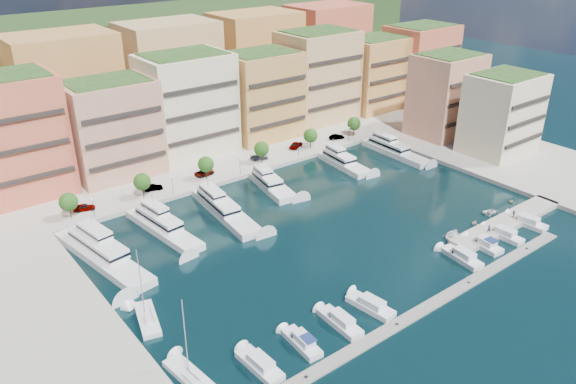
% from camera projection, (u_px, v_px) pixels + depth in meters
% --- Properties ---
extents(ground, '(400.00, 400.00, 0.00)m').
position_uv_depth(ground, '(326.00, 227.00, 113.85)').
color(ground, black).
rests_on(ground, ground).
extents(north_quay, '(220.00, 64.00, 2.00)m').
position_uv_depth(north_quay, '(180.00, 142.00, 157.95)').
color(north_quay, '#9E998E').
rests_on(north_quay, ground).
extents(east_quay, '(34.00, 76.00, 2.00)m').
position_uv_depth(east_quay, '(530.00, 166.00, 142.53)').
color(east_quay, '#9E998E').
rests_on(east_quay, ground).
extents(hillside, '(240.00, 40.00, 58.00)m').
position_uv_depth(hillside, '(113.00, 103.00, 192.09)').
color(hillside, '#1E3917').
rests_on(hillside, ground).
extents(south_pontoon, '(72.00, 2.20, 0.35)m').
position_uv_depth(south_pontoon, '(434.00, 304.00, 90.86)').
color(south_pontoon, gray).
rests_on(south_pontoon, ground).
extents(finger_pier, '(32.00, 5.00, 2.00)m').
position_uv_depth(finger_pier, '(507.00, 224.00, 114.83)').
color(finger_pier, '#9E998E').
rests_on(finger_pier, ground).
extents(apartment_1, '(20.00, 16.50, 26.80)m').
position_uv_depth(apartment_1, '(13.00, 137.00, 120.26)').
color(apartment_1, '#D15445').
rests_on(apartment_1, north_quay).
extents(apartment_2, '(20.00, 15.50, 22.80)m').
position_uv_depth(apartment_2, '(112.00, 128.00, 131.34)').
color(apartment_2, tan).
rests_on(apartment_2, north_quay).
extents(apartment_3, '(22.00, 16.50, 25.80)m').
position_uv_depth(apartment_3, '(187.00, 104.00, 143.75)').
color(apartment_3, beige).
rests_on(apartment_3, north_quay).
extents(apartment_4, '(20.00, 15.50, 23.80)m').
position_uv_depth(apartment_4, '(262.00, 95.00, 154.95)').
color(apartment_4, '#D99D51').
rests_on(apartment_4, north_quay).
extents(apartment_5, '(22.00, 16.50, 26.80)m').
position_uv_depth(apartment_5, '(317.00, 76.00, 167.92)').
color(apartment_5, tan).
rests_on(apartment_5, north_quay).
extents(apartment_6, '(20.00, 15.50, 22.80)m').
position_uv_depth(apartment_6, '(373.00, 73.00, 179.55)').
color(apartment_6, '#C78949').
rests_on(apartment_6, north_quay).
extents(apartment_7, '(22.00, 16.50, 24.80)m').
position_uv_depth(apartment_7, '(420.00, 63.00, 188.78)').
color(apartment_7, '#D15445').
rests_on(apartment_7, north_quay).
extents(apartment_east_a, '(18.00, 14.50, 22.80)m').
position_uv_depth(apartment_east_a, '(446.00, 95.00, 157.11)').
color(apartment_east_a, tan).
rests_on(apartment_east_a, east_quay).
extents(apartment_east_b, '(18.00, 14.50, 20.80)m').
position_uv_depth(apartment_east_b, '(502.00, 114.00, 144.74)').
color(apartment_east_b, beige).
rests_on(apartment_east_b, east_quay).
extents(backblock_1, '(26.00, 18.00, 30.00)m').
position_uv_depth(backblock_1, '(67.00, 92.00, 145.71)').
color(backblock_1, '#D99D51').
rests_on(backblock_1, north_quay).
extents(backblock_2, '(26.00, 18.00, 30.00)m').
position_uv_depth(backblock_2, '(171.00, 75.00, 162.33)').
color(backblock_2, tan).
rests_on(backblock_2, north_quay).
extents(backblock_3, '(26.00, 18.00, 30.00)m').
position_uv_depth(backblock_3, '(256.00, 61.00, 178.96)').
color(backblock_3, '#C78949').
rests_on(backblock_3, north_quay).
extents(backblock_4, '(26.00, 18.00, 30.00)m').
position_uv_depth(backblock_4, '(326.00, 49.00, 195.59)').
color(backblock_4, '#D15445').
rests_on(backblock_4, north_quay).
extents(tree_0, '(3.80, 3.80, 5.65)m').
position_uv_depth(tree_0, '(68.00, 202.00, 113.46)').
color(tree_0, '#473323').
rests_on(tree_0, north_quay).
extents(tree_1, '(3.80, 3.80, 5.65)m').
position_uv_depth(tree_1, '(142.00, 182.00, 122.33)').
color(tree_1, '#473323').
rests_on(tree_1, north_quay).
extents(tree_2, '(3.80, 3.80, 5.65)m').
position_uv_depth(tree_2, '(206.00, 164.00, 131.19)').
color(tree_2, '#473323').
rests_on(tree_2, north_quay).
extents(tree_3, '(3.80, 3.80, 5.65)m').
position_uv_depth(tree_3, '(261.00, 149.00, 140.06)').
color(tree_3, '#473323').
rests_on(tree_3, north_quay).
extents(tree_4, '(3.80, 3.80, 5.65)m').
position_uv_depth(tree_4, '(311.00, 136.00, 148.93)').
color(tree_4, '#473323').
rests_on(tree_4, north_quay).
extents(tree_5, '(3.80, 3.80, 5.65)m').
position_uv_depth(tree_5, '(354.00, 124.00, 157.80)').
color(tree_5, '#473323').
rests_on(tree_5, north_quay).
extents(lamppost_0, '(0.30, 0.30, 4.20)m').
position_uv_depth(lamppost_0, '(93.00, 205.00, 114.44)').
color(lamppost_0, black).
rests_on(lamppost_0, north_quay).
extents(lamppost_1, '(0.30, 0.30, 4.20)m').
position_uv_depth(lamppost_1, '(172.00, 182.00, 124.41)').
color(lamppost_1, black).
rests_on(lamppost_1, north_quay).
extents(lamppost_2, '(0.30, 0.30, 4.20)m').
position_uv_depth(lamppost_2, '(240.00, 163.00, 134.39)').
color(lamppost_2, black).
rests_on(lamppost_2, north_quay).
extents(lamppost_3, '(0.30, 0.30, 4.20)m').
position_uv_depth(lamppost_3, '(298.00, 146.00, 144.36)').
color(lamppost_3, black).
rests_on(lamppost_3, north_quay).
extents(lamppost_4, '(0.30, 0.30, 4.20)m').
position_uv_depth(lamppost_4, '(349.00, 132.00, 154.34)').
color(lamppost_4, black).
rests_on(lamppost_4, north_quay).
extents(yacht_0, '(9.10, 27.64, 7.30)m').
position_uv_depth(yacht_0, '(100.00, 253.00, 102.67)').
color(yacht_0, white).
rests_on(yacht_0, ground).
extents(yacht_1, '(6.67, 22.51, 7.30)m').
position_uv_depth(yacht_1, '(162.00, 226.00, 111.76)').
color(yacht_1, white).
rests_on(yacht_1, ground).
extents(yacht_2, '(7.16, 24.50, 7.30)m').
position_uv_depth(yacht_2, '(223.00, 208.00, 118.78)').
color(yacht_2, white).
rests_on(yacht_2, ground).
extents(yacht_3, '(7.46, 16.84, 7.30)m').
position_uv_depth(yacht_3, '(271.00, 184.00, 129.77)').
color(yacht_3, white).
rests_on(yacht_3, ground).
extents(yacht_5, '(6.16, 17.14, 7.30)m').
position_uv_depth(yacht_5, '(342.00, 161.00, 141.99)').
color(yacht_5, white).
rests_on(yacht_5, ground).
extents(yacht_6, '(5.12, 21.78, 7.30)m').
position_uv_depth(yacht_6, '(393.00, 150.00, 149.37)').
color(yacht_6, white).
rests_on(yacht_6, ground).
extents(cruiser_0, '(3.05, 8.16, 2.55)m').
position_uv_depth(cruiser_0, '(260.00, 365.00, 77.41)').
color(cruiser_0, silver).
rests_on(cruiser_0, ground).
extents(cruiser_1, '(2.93, 7.59, 2.66)m').
position_uv_depth(cruiser_1, '(302.00, 343.00, 81.56)').
color(cruiser_1, silver).
rests_on(cruiser_1, ground).
extents(cruiser_2, '(2.93, 8.39, 2.55)m').
position_uv_depth(cruiser_2, '(340.00, 322.00, 85.77)').
color(cruiser_2, silver).
rests_on(cruiser_2, ground).
extents(cruiser_3, '(3.70, 8.51, 2.55)m').
position_uv_depth(cruiser_3, '(371.00, 306.00, 89.42)').
color(cruiser_3, silver).
rests_on(cruiser_3, ground).
extents(cruiser_6, '(3.73, 8.58, 2.55)m').
position_uv_depth(cruiser_6, '(462.00, 257.00, 102.51)').
color(cruiser_6, silver).
rests_on(cruiser_6, ground).
extents(cruiser_7, '(3.45, 7.30, 2.66)m').
position_uv_depth(cruiser_7, '(485.00, 245.00, 106.34)').
color(cruiser_7, silver).
rests_on(cruiser_7, ground).
extents(cruiser_8, '(2.53, 7.97, 2.55)m').
position_uv_depth(cruiser_8, '(504.00, 235.00, 109.85)').
color(cruiser_8, silver).
rests_on(cruiser_8, ground).
extents(cruiser_9, '(3.48, 8.39, 2.55)m').
position_uv_depth(cruiser_9, '(527.00, 222.00, 114.39)').
color(cruiser_9, silver).
rests_on(cruiser_9, ground).
extents(sailboat_1, '(5.02, 9.32, 13.20)m').
position_uv_depth(sailboat_1, '(148.00, 320.00, 86.72)').
color(sailboat_1, white).
rests_on(sailboat_1, ground).
extents(sailboat_0, '(3.83, 9.86, 13.20)m').
position_uv_depth(sailboat_0, '(191.00, 377.00, 75.68)').
color(sailboat_0, white).
rests_on(sailboat_0, ground).
extents(tender_3, '(1.58, 1.39, 0.80)m').
position_uv_depth(tender_3, '(511.00, 201.00, 123.55)').
color(tender_3, beige).
rests_on(tender_3, ground).
extents(tender_2, '(4.50, 3.92, 0.78)m').
position_uv_depth(tender_2, '(491.00, 212.00, 118.88)').
color(tender_2, silver).
rests_on(tender_2, ground).
extents(tender_0, '(5.06, 4.22, 0.90)m').
position_uv_depth(tender_0, '(453.00, 235.00, 110.16)').
color(tender_0, white).
rests_on(tender_0, ground).
extents(tender_1, '(1.89, 1.70, 0.88)m').
position_uv_depth(tender_1, '(474.00, 222.00, 114.65)').
color(tender_1, beige).
rests_on(tender_1, ground).
extents(car_0, '(4.76, 3.10, 1.51)m').
position_uv_depth(car_0, '(84.00, 207.00, 117.91)').
color(car_0, gray).
rests_on(car_0, north_quay).
extents(car_1, '(4.35, 2.57, 1.35)m').
position_uv_depth(car_1, '(154.00, 188.00, 126.87)').
color(car_1, gray).
rests_on(car_1, north_quay).
extents(car_2, '(5.00, 2.44, 1.37)m').
position_uv_depth(car_2, '(205.00, 172.00, 134.51)').
color(car_2, gray).
rests_on(car_2, north_quay).
extents(car_3, '(4.92, 3.42, 1.32)m').
position_uv_depth(car_3, '(259.00, 157.00, 143.39)').
color(car_3, gray).
rests_on(car_3, north_quay).
extents(car_4, '(5.39, 3.93, 1.71)m').
position_uv_depth(car_4, '(296.00, 145.00, 150.97)').
color(car_4, gray).
rests_on(car_4, north_quay).
extents(car_5, '(4.46, 2.72, 1.39)m').
position_uv_depth(car_5, '(337.00, 137.00, 156.93)').
color(car_5, gray).
rests_on(car_5, north_quay).
extents(person_0, '(0.57, 0.70, 1.68)m').
position_uv_depth(person_0, '(489.00, 229.00, 109.48)').
color(person_0, '#282950').
rests_on(person_0, finger_pier).
extents(person_1, '(1.05, 1.01, 1.70)m').
position_uv_depth(person_1, '(513.00, 214.00, 115.02)').
color(person_1, '#48332B').
rests_on(person_1, finger_pier).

